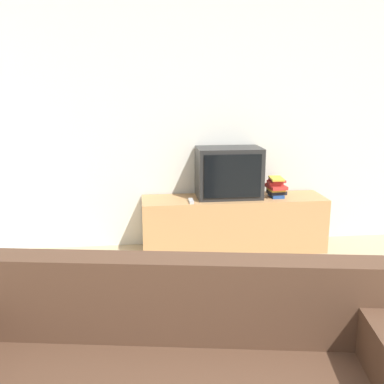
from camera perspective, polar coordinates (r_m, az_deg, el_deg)
wall_back at (r=4.45m, az=3.35°, el=9.85°), size 9.00×0.06×2.60m
tv_stand at (r=4.40m, az=5.27°, el=-4.03°), size 1.76×0.45×0.52m
television at (r=4.30m, az=4.70°, el=2.48°), size 0.61×0.38×0.48m
book_stack at (r=4.40m, az=10.64°, el=0.62°), size 0.18×0.23×0.19m
remote_on_stand at (r=4.13m, az=-0.11°, el=-1.15°), size 0.04×0.14×0.02m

